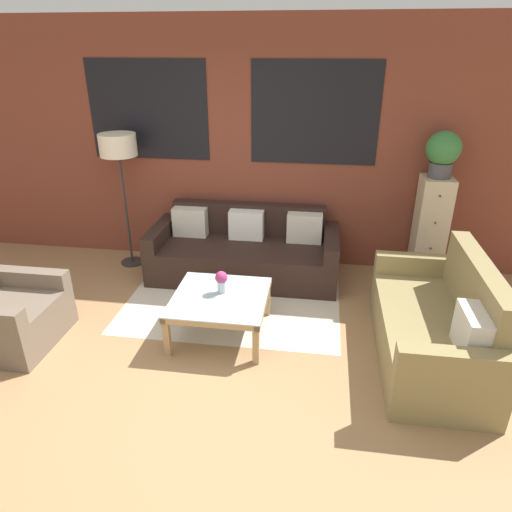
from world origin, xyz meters
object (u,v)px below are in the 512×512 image
Objects in this scene: coffee_table at (220,302)px; drawer_cabinet at (430,230)px; floor_lamp at (119,151)px; settee_vintage at (436,328)px; armchair_corner at (6,315)px; couch_dark at (245,252)px; flower_vase at (221,280)px; potted_plant at (443,152)px.

drawer_cabinet is (2.09, 1.47, 0.26)m from coffee_table.
settee_vintage is at bearing -23.57° from floor_lamp.
armchair_corner reaches higher than coffee_table.
floor_lamp reaches higher than armchair_corner.
couch_dark reaches higher than flower_vase.
flower_vase is (-0.01, -1.17, 0.25)m from couch_dark.
couch_dark is 1.20m from flower_vase.
potted_plant reaches higher than couch_dark.
coffee_table is 2.23m from floor_lamp.
floor_lamp is at bearing 75.13° from armchair_corner.
drawer_cabinet is 5.59× the size of flower_vase.
potted_plant is 2.68m from flower_vase.
couch_dark is 2.11m from drawer_cabinet.
settee_vintage reaches higher than flower_vase.
floor_lamp is at bearing 175.82° from couch_dark.
drawer_cabinet is at bearing 33.78° from flower_vase.
floor_lamp is 3.25× the size of potted_plant.
couch_dark is 4.37× the size of potted_plant.
potted_plant reaches higher than coffee_table.
floor_lamp reaches higher than drawer_cabinet.
couch_dark is 2.30m from settee_vintage.
coffee_table is 1.75× the size of potted_plant.
settee_vintage is at bearing -97.41° from drawer_cabinet.
potted_plant is (2.09, 1.47, 1.13)m from coffee_table.
floor_lamp is 2.10m from flower_vase.
floor_lamp is 3.61m from drawer_cabinet.
floor_lamp is (0.46, 1.74, 1.12)m from armchair_corner.
potted_plant is at bearing 1.96° from floor_lamp.
potted_plant is at bearing 90.00° from drawer_cabinet.
settee_vintage is 3.78m from floor_lamp.
couch_dark is 2.51m from armchair_corner.
armchair_corner is at bearing -175.56° from settee_vintage.
flower_vase is at bearing -146.22° from potted_plant.
drawer_cabinet reaches higher than couch_dark.
drawer_cabinet is (3.98, 1.86, 0.32)m from armchair_corner.
drawer_cabinet is 0.87m from potted_plant.
flower_vase is (-2.09, -1.40, -0.07)m from drawer_cabinet.
floor_lamp is at bearing 138.29° from flower_vase.
settee_vintage is at bearing 4.44° from armchair_corner.
coffee_table is 0.54× the size of floor_lamp.
floor_lamp is 1.33× the size of drawer_cabinet.
armchair_corner is 0.98× the size of coffee_table.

